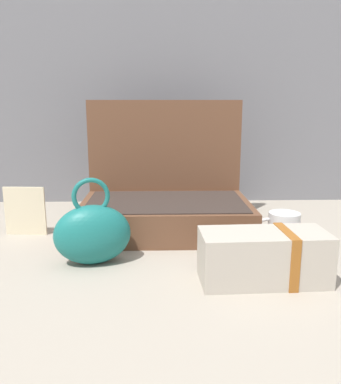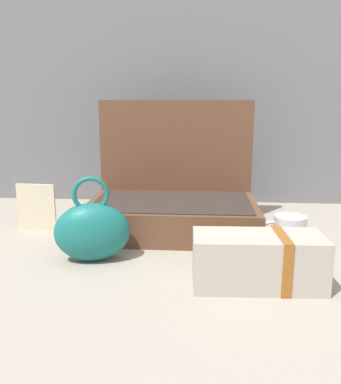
{
  "view_description": "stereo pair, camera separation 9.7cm",
  "coord_description": "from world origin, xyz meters",
  "px_view_note": "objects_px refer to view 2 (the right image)",
  "views": [
    {
      "loc": [
        -0.04,
        -0.96,
        0.37
      ],
      "look_at": [
        -0.01,
        -0.02,
        0.16
      ],
      "focal_mm": 37.25,
      "sensor_mm": 36.0,
      "label": 1
    },
    {
      "loc": [
        0.06,
        -0.96,
        0.37
      ],
      "look_at": [
        -0.01,
        -0.02,
        0.16
      ],
      "focal_mm": 37.25,
      "sensor_mm": 36.0,
      "label": 2
    }
  ],
  "objects_px": {
    "open_suitcase": "(173,202)",
    "info_card_left": "(36,207)",
    "cream_toiletry_bag": "(259,260)",
    "coffee_mug": "(289,232)",
    "teal_pouch_handbag": "(92,231)"
  },
  "relations": [
    {
      "from": "open_suitcase",
      "to": "cream_toiletry_bag",
      "type": "relative_size",
      "value": 1.8
    },
    {
      "from": "open_suitcase",
      "to": "coffee_mug",
      "type": "bearing_deg",
      "value": -25.93
    },
    {
      "from": "cream_toiletry_bag",
      "to": "coffee_mug",
      "type": "distance_m",
      "value": 0.25
    },
    {
      "from": "open_suitcase",
      "to": "info_card_left",
      "type": "distance_m",
      "value": 0.41
    },
    {
      "from": "info_card_left",
      "to": "coffee_mug",
      "type": "bearing_deg",
      "value": -3.85
    },
    {
      "from": "teal_pouch_handbag",
      "to": "coffee_mug",
      "type": "xyz_separation_m",
      "value": [
        0.49,
        0.12,
        -0.03
      ]
    },
    {
      "from": "open_suitcase",
      "to": "coffee_mug",
      "type": "height_order",
      "value": "open_suitcase"
    },
    {
      "from": "teal_pouch_handbag",
      "to": "info_card_left",
      "type": "distance_m",
      "value": 0.32
    },
    {
      "from": "cream_toiletry_bag",
      "to": "info_card_left",
      "type": "relative_size",
      "value": 1.93
    },
    {
      "from": "open_suitcase",
      "to": "cream_toiletry_bag",
      "type": "distance_m",
      "value": 0.43
    },
    {
      "from": "open_suitcase",
      "to": "info_card_left",
      "type": "xyz_separation_m",
      "value": [
        -0.41,
        -0.05,
        -0.01
      ]
    },
    {
      "from": "coffee_mug",
      "to": "info_card_left",
      "type": "bearing_deg",
      "value": 171.76
    },
    {
      "from": "cream_toiletry_bag",
      "to": "info_card_left",
      "type": "distance_m",
      "value": 0.69
    },
    {
      "from": "teal_pouch_handbag",
      "to": "info_card_left",
      "type": "xyz_separation_m",
      "value": [
        -0.23,
        0.22,
        -0.0
      ]
    },
    {
      "from": "open_suitcase",
      "to": "cream_toiletry_bag",
      "type": "xyz_separation_m",
      "value": [
        0.21,
        -0.38,
        -0.03
      ]
    }
  ]
}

